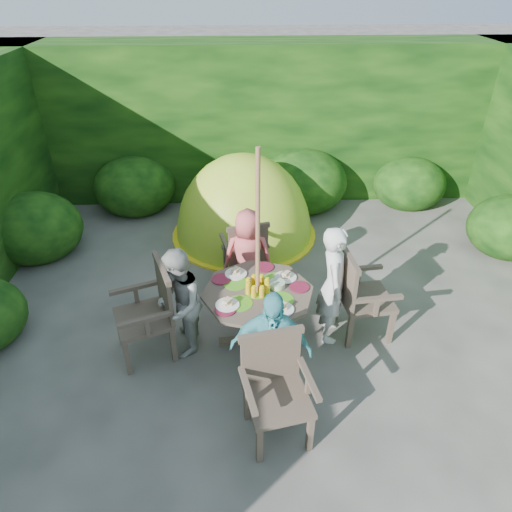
{
  "coord_description": "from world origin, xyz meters",
  "views": [
    {
      "loc": [
        -0.49,
        -3.67,
        3.5
      ],
      "look_at": [
        -0.31,
        0.44,
        0.85
      ],
      "focal_mm": 32.0,
      "sensor_mm": 36.0,
      "label": 1
    }
  ],
  "objects_px": {
    "garden_chair_back": "(246,251)",
    "child_right": "(333,285)",
    "dome_tent": "(244,234)",
    "garden_chair_left": "(151,311)",
    "garden_chair_front": "(275,386)",
    "garden_chair_right": "(359,293)",
    "child_left": "(179,304)",
    "child_back": "(248,256)",
    "parasol_pole": "(258,257)",
    "patio_table": "(258,299)",
    "child_front": "(271,350)"
  },
  "relations": [
    {
      "from": "dome_tent",
      "to": "garden_chair_left",
      "type": "bearing_deg",
      "value": -105.92
    },
    {
      "from": "garden_chair_back",
      "to": "child_right",
      "type": "xyz_separation_m",
      "value": [
        0.9,
        -1.02,
        0.2
      ]
    },
    {
      "from": "garden_chair_back",
      "to": "child_front",
      "type": "bearing_deg",
      "value": 82.11
    },
    {
      "from": "parasol_pole",
      "to": "child_right",
      "type": "bearing_deg",
      "value": 5.78
    },
    {
      "from": "garden_chair_right",
      "to": "dome_tent",
      "type": "bearing_deg",
      "value": 21.61
    },
    {
      "from": "parasol_pole",
      "to": "child_back",
      "type": "height_order",
      "value": "parasol_pole"
    },
    {
      "from": "patio_table",
      "to": "child_right",
      "type": "relative_size",
      "value": 0.95
    },
    {
      "from": "garden_chair_left",
      "to": "child_left",
      "type": "relative_size",
      "value": 0.82
    },
    {
      "from": "patio_table",
      "to": "child_left",
      "type": "bearing_deg",
      "value": -174.15
    },
    {
      "from": "parasol_pole",
      "to": "garden_chair_right",
      "type": "bearing_deg",
      "value": 5.74
    },
    {
      "from": "garden_chair_back",
      "to": "child_back",
      "type": "height_order",
      "value": "child_back"
    },
    {
      "from": "patio_table",
      "to": "garden_chair_right",
      "type": "bearing_deg",
      "value": 5.69
    },
    {
      "from": "patio_table",
      "to": "garden_chair_right",
      "type": "xyz_separation_m",
      "value": [
        1.08,
        0.11,
        -0.04
      ]
    },
    {
      "from": "garden_chair_front",
      "to": "child_front",
      "type": "distance_m",
      "value": 0.32
    },
    {
      "from": "garden_chair_right",
      "to": "child_left",
      "type": "distance_m",
      "value": 1.89
    },
    {
      "from": "garden_chair_left",
      "to": "child_back",
      "type": "relative_size",
      "value": 0.85
    },
    {
      "from": "patio_table",
      "to": "child_right",
      "type": "height_order",
      "value": "child_right"
    },
    {
      "from": "garden_chair_front",
      "to": "child_back",
      "type": "xyz_separation_m",
      "value": [
        -0.18,
        1.89,
        0.09
      ]
    },
    {
      "from": "garden_chair_back",
      "to": "child_right",
      "type": "bearing_deg",
      "value": 118.04
    },
    {
      "from": "parasol_pole",
      "to": "child_right",
      "type": "xyz_separation_m",
      "value": [
        0.8,
        0.08,
        -0.42
      ]
    },
    {
      "from": "garden_chair_front",
      "to": "garden_chair_right",
      "type": "bearing_deg",
      "value": 38.6
    },
    {
      "from": "child_right",
      "to": "child_left",
      "type": "relative_size",
      "value": 1.11
    },
    {
      "from": "garden_chair_back",
      "to": "child_right",
      "type": "height_order",
      "value": "child_right"
    },
    {
      "from": "garden_chair_back",
      "to": "garden_chair_front",
      "type": "height_order",
      "value": "garden_chair_front"
    },
    {
      "from": "garden_chair_back",
      "to": "child_right",
      "type": "distance_m",
      "value": 1.37
    },
    {
      "from": "garden_chair_back",
      "to": "child_back",
      "type": "xyz_separation_m",
      "value": [
        0.02,
        -0.3,
        0.12
      ]
    },
    {
      "from": "garden_chair_front",
      "to": "child_left",
      "type": "bearing_deg",
      "value": 119.52
    },
    {
      "from": "child_front",
      "to": "dome_tent",
      "type": "distance_m",
      "value": 3.21
    },
    {
      "from": "garden_chair_left",
      "to": "child_back",
      "type": "bearing_deg",
      "value": 110.39
    },
    {
      "from": "patio_table",
      "to": "parasol_pole",
      "type": "xyz_separation_m",
      "value": [
        -0.0,
        -0.0,
        0.53
      ]
    },
    {
      "from": "garden_chair_front",
      "to": "child_right",
      "type": "xyz_separation_m",
      "value": [
        0.69,
        1.17,
        0.17
      ]
    },
    {
      "from": "child_right",
      "to": "garden_chair_front",
      "type": "bearing_deg",
      "value": 157.65
    },
    {
      "from": "garden_chair_left",
      "to": "garden_chair_front",
      "type": "bearing_deg",
      "value": 29.1
    },
    {
      "from": "child_right",
      "to": "child_back",
      "type": "xyz_separation_m",
      "value": [
        -0.88,
        0.72,
        -0.08
      ]
    },
    {
      "from": "garden_chair_right",
      "to": "child_left",
      "type": "xyz_separation_m",
      "value": [
        -1.88,
        -0.19,
        0.08
      ]
    },
    {
      "from": "patio_table",
      "to": "garden_chair_left",
      "type": "height_order",
      "value": "garden_chair_left"
    },
    {
      "from": "garden_chair_right",
      "to": "garden_chair_left",
      "type": "distance_m",
      "value": 2.19
    },
    {
      "from": "child_right",
      "to": "child_front",
      "type": "distance_m",
      "value": 1.13
    },
    {
      "from": "child_right",
      "to": "child_back",
      "type": "height_order",
      "value": "child_right"
    },
    {
      "from": "child_back",
      "to": "dome_tent",
      "type": "xyz_separation_m",
      "value": [
        -0.02,
        1.55,
        -0.59
      ]
    },
    {
      "from": "child_left",
      "to": "dome_tent",
      "type": "height_order",
      "value": "dome_tent"
    },
    {
      "from": "garden_chair_front",
      "to": "dome_tent",
      "type": "bearing_deg",
      "value": 81.33
    },
    {
      "from": "dome_tent",
      "to": "child_right",
      "type": "bearing_deg",
      "value": -62.19
    },
    {
      "from": "garden_chair_right",
      "to": "garden_chair_left",
      "type": "xyz_separation_m",
      "value": [
        -2.18,
        -0.2,
        0.0
      ]
    },
    {
      "from": "parasol_pole",
      "to": "garden_chair_right",
      "type": "xyz_separation_m",
      "value": [
        1.09,
        0.11,
        -0.57
      ]
    },
    {
      "from": "parasol_pole",
      "to": "garden_chair_right",
      "type": "height_order",
      "value": "parasol_pole"
    },
    {
      "from": "garden_chair_right",
      "to": "patio_table",
      "type": "bearing_deg",
      "value": 89.32
    },
    {
      "from": "child_right",
      "to": "dome_tent",
      "type": "bearing_deg",
      "value": 29.91
    },
    {
      "from": "child_front",
      "to": "child_left",
      "type": "bearing_deg",
      "value": 150.03
    },
    {
      "from": "garden_chair_right",
      "to": "dome_tent",
      "type": "distance_m",
      "value": 2.59
    }
  ]
}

